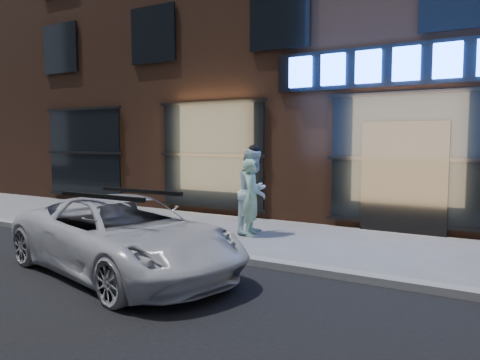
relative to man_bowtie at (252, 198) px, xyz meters
The scene contains 6 objects.
ground 3.42m from the man_bowtie, 36.93° to the right, with size 90.00×90.00×0.00m, color slate.
curb 3.41m from the man_bowtie, 36.93° to the right, with size 60.00×0.25×0.12m, color gray.
storefront_building 7.86m from the man_bowtie, 66.10° to the left, with size 30.20×8.28×10.30m.
man_bowtie is the anchor object (origin of this frame).
man_cap 0.27m from the man_bowtie, 108.67° to the left, with size 0.89×0.69×1.82m, color silver.
white_suv 3.46m from the man_bowtie, 94.20° to the right, with size 1.93×4.18×1.16m, color silver.
Camera 1 is at (2.12, -6.46, 2.01)m, focal length 35.00 mm.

